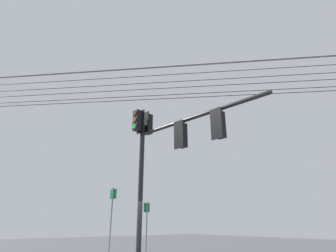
{
  "coord_description": "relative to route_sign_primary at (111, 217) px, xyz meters",
  "views": [
    {
      "loc": [
        -4.74,
        -8.68,
        1.66
      ],
      "look_at": [
        1.22,
        -0.79,
        5.28
      ],
      "focal_mm": 28.77,
      "sensor_mm": 36.0,
      "label": 1
    }
  ],
  "objects": [
    {
      "name": "signal_mast_assembly",
      "position": [
        0.54,
        -2.98,
        2.59
      ],
      "size": [
        1.44,
        5.89,
        6.35
      ],
      "color": "black",
      "rests_on": "ground"
    },
    {
      "name": "route_sign_primary",
      "position": [
        0.0,
        0.0,
        0.0
      ],
      "size": [
        0.14,
        0.36,
        3.18
      ],
      "color": "slate",
      "rests_on": "ground"
    },
    {
      "name": "route_sign_secondary",
      "position": [
        2.33,
        0.84,
        -0.27
      ],
      "size": [
        0.33,
        0.11,
        2.72
      ],
      "color": "slate",
      "rests_on": "ground"
    },
    {
      "name": "overhead_wire_span",
      "position": [
        1.38,
        -2.8,
        5.8
      ],
      "size": [
        22.79,
        23.44,
        2.41
      ],
      "color": "black"
    }
  ]
}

